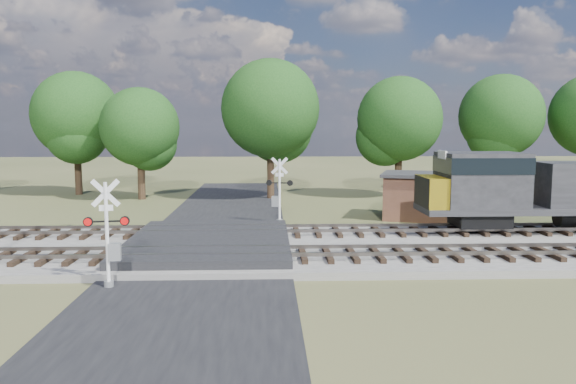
{
  "coord_description": "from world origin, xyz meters",
  "views": [
    {
      "loc": [
        2.59,
        -24.03,
        5.49
      ],
      "look_at": [
        3.54,
        2.0,
        2.46
      ],
      "focal_mm": 35.0,
      "sensor_mm": 36.0,
      "label": 1
    }
  ],
  "objects": [
    {
      "name": "crossing_signal_near",
      "position": [
        -2.76,
        -5.21,
        1.57
      ],
      "size": [
        1.52,
        0.35,
        3.77
      ],
      "rotation": [
        0.0,
        0.0,
        0.12
      ],
      "color": "silver",
      "rests_on": "ground"
    },
    {
      "name": "equipment_shed",
      "position": [
        11.57,
        9.22,
        1.39
      ],
      "size": [
        5.06,
        5.06,
        2.75
      ],
      "rotation": [
        0.0,
        0.0,
        -0.31
      ],
      "color": "#4F3222",
      "rests_on": "ground"
    },
    {
      "name": "track_far",
      "position": [
        3.12,
        3.0,
        0.41
      ],
      "size": [
        140.0,
        2.6,
        0.33
      ],
      "color": "black",
      "rests_on": "ballast_bed"
    },
    {
      "name": "road",
      "position": [
        0.0,
        0.0,
        0.04
      ],
      "size": [
        7.0,
        60.0,
        0.08
      ],
      "primitive_type": "cube",
      "color": "black",
      "rests_on": "ground"
    },
    {
      "name": "crossing_signal_far",
      "position": [
        3.18,
        7.45,
        1.58
      ],
      "size": [
        1.52,
        0.42,
        3.8
      ],
      "rotation": [
        0.0,
        0.0,
        2.94
      ],
      "color": "silver",
      "rests_on": "ground"
    },
    {
      "name": "ballast_bed",
      "position": [
        10.0,
        0.5,
        0.15
      ],
      "size": [
        140.0,
        10.0,
        0.3
      ],
      "primitive_type": "cube",
      "color": "gray",
      "rests_on": "ground"
    },
    {
      "name": "track_near",
      "position": [
        3.12,
        -2.0,
        0.41
      ],
      "size": [
        140.0,
        2.6,
        0.33
      ],
      "color": "black",
      "rests_on": "ballast_bed"
    },
    {
      "name": "ground",
      "position": [
        0.0,
        0.0,
        0.0
      ],
      "size": [
        160.0,
        160.0,
        0.0
      ],
      "primitive_type": "plane",
      "color": "#3C4525",
      "rests_on": "ground"
    },
    {
      "name": "crossing_panel",
      "position": [
        0.0,
        0.5,
        0.32
      ],
      "size": [
        7.0,
        9.0,
        0.62
      ],
      "primitive_type": "cube",
      "color": "#262628",
      "rests_on": "ground"
    },
    {
      "name": "treeline",
      "position": [
        10.21,
        21.02,
        6.62
      ],
      "size": [
        82.12,
        12.17,
        11.47
      ],
      "color": "black",
      "rests_on": "ground"
    }
  ]
}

